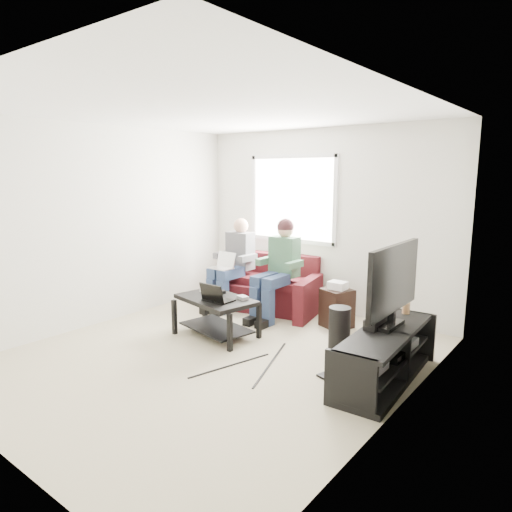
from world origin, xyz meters
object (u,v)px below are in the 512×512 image
object	(u,v)px
tv_stand	(386,358)
end_table	(337,307)
sofa	(266,288)
tv	(393,281)
subwoofer	(339,331)
coffee_table	(216,308)

from	to	relation	value
tv_stand	end_table	distance (m)	1.59
sofa	tv	world-z (taller)	tv
tv	end_table	world-z (taller)	tv
sofa	subwoofer	world-z (taller)	sofa
tv_stand	tv	size ratio (longest dim) A/B	1.42
sofa	tv_stand	distance (m)	2.67
coffee_table	subwoofer	xyz separation A→B (m)	(1.47, 0.40, -0.09)
tv	end_table	xyz separation A→B (m)	(-1.12, 1.02, -0.70)
sofa	coffee_table	world-z (taller)	sofa
tv	tv_stand	bearing A→B (deg)	-88.53
sofa	end_table	bearing A→B (deg)	-5.85
end_table	subwoofer	bearing A→B (deg)	-60.36
tv	subwoofer	size ratio (longest dim) A/B	2.03
sofa	coffee_table	distance (m)	1.37
end_table	coffee_table	bearing A→B (deg)	-129.42
sofa	tv	distance (m)	2.71
coffee_table	end_table	bearing A→B (deg)	50.58
coffee_table	subwoofer	size ratio (longest dim) A/B	1.98
tv	sofa	bearing A→B (deg)	154.01
sofa	tv	xyz separation A→B (m)	(2.36, -1.15, 0.67)
tv_stand	subwoofer	xyz separation A→B (m)	(-0.65, 0.30, 0.04)
coffee_table	tv	bearing A→B (deg)	5.32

